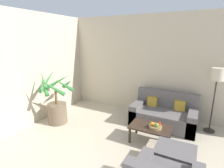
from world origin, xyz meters
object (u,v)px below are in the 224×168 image
Objects in this scene: potted_palm at (57,105)px; coffee_table at (150,129)px; sofa_loveseat at (164,115)px; apple_red at (159,124)px; floor_lamp at (217,80)px; apple_green at (157,125)px; fruit_bowl at (155,127)px; ottoman at (174,159)px; orange_fruit at (152,124)px.

potted_palm is 2.33m from coffee_table.
sofa_loveseat is 0.91m from apple_red.
sofa_loveseat is 0.92m from coffee_table.
apple_red is at bearing -131.79° from floor_lamp.
floor_lamp is (1.02, 0.16, 0.95)m from sofa_loveseat.
sofa_loveseat is (2.40, 1.13, -0.20)m from potted_palm.
coffee_table is 10.00× the size of apple_green.
potted_palm is 2.66m from sofa_loveseat.
floor_lamp reaches higher than coffee_table.
fruit_bowl is 0.10m from apple_red.
potted_palm is at bearing 172.54° from ottoman.
floor_lamp reaches higher than orange_fruit.
sofa_loveseat is 1.01× the size of floor_lamp.
fruit_bowl is 3.19× the size of apple_green.
potted_palm is 2.47m from apple_green.
potted_palm is at bearing -175.42° from fruit_bowl.
orange_fruit is at bearing -92.28° from sofa_loveseat.
potted_palm is at bearing -175.90° from orange_fruit.
apple_green reaches higher than orange_fruit.
fruit_bowl is 0.76m from ottoman.
potted_palm is at bearing -174.63° from coffee_table.
potted_palm is 5.27× the size of fruit_bowl.
potted_palm is 18.10× the size of orange_fruit.
sofa_loveseat is at bearing -171.05° from floor_lamp.
floor_lamp is 1.79m from coffee_table.
fruit_bowl is at bearing 22.39° from orange_fruit.
floor_lamp is at bearing 72.26° from ottoman.
coffee_table is at bearing -135.91° from floor_lamp.
apple_green is at bearing -104.67° from apple_red.
apple_green is 0.73m from ottoman.
apple_red is 0.78m from ottoman.
apple_red reaches higher than coffee_table.
apple_green is at bearing 3.66° from potted_palm.
fruit_bowl is at bearing 134.95° from apple_green.
potted_palm is 0.90× the size of sofa_loveseat.
apple_red is (0.17, 0.02, 0.14)m from coffee_table.
orange_fruit is 0.12× the size of ottoman.
fruit_bowl is at bearing -132.27° from floor_lamp.
apple_red is 0.14m from orange_fruit.
fruit_bowl reaches higher than coffee_table.
apple_red is at bearing 38.86° from fruit_bowl.
orange_fruit is at bearing 172.85° from apple_green.
sofa_loveseat reaches higher than fruit_bowl.
apple_red is at bearing 8.21° from coffee_table.
floor_lamp is at bearing 48.21° from apple_red.
ottoman is (0.42, -0.54, -0.25)m from apple_green.
fruit_bowl is at bearing 128.83° from ottoman.
potted_palm is 18.13× the size of apple_red.
coffee_table is 0.16m from orange_fruit.
potted_palm is 2.43m from fruit_bowl.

